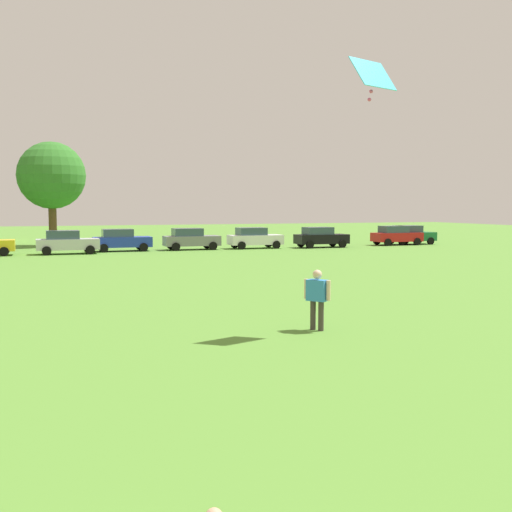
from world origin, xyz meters
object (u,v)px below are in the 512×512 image
(parked_car_gray_4, at_px, (191,239))
(parked_car_blue_3, at_px, (121,240))
(parked_car_red_7, at_px, (396,235))
(parked_car_silver_2, at_px, (67,242))
(parked_car_black_6, at_px, (321,237))
(kite, at_px, (373,75))
(parked_car_green_8, at_px, (410,235))
(parked_car_white_5, at_px, (254,238))
(tree_far_right, at_px, (52,176))
(adult_bystander, at_px, (317,294))

(parked_car_gray_4, bearing_deg, parked_car_blue_3, 177.71)
(parked_car_red_7, bearing_deg, parked_car_gray_4, 179.01)
(parked_car_silver_2, distance_m, parked_car_black_6, 20.04)
(kite, xyz_separation_m, parked_car_black_6, (13.47, 31.35, -6.07))
(parked_car_blue_3, bearing_deg, parked_car_red_7, -1.28)
(parked_car_blue_3, xyz_separation_m, parked_car_gray_4, (5.33, -0.21, 0.00))
(parked_car_black_6, bearing_deg, kite, -113.25)
(parked_car_red_7, relative_size, parked_car_green_8, 1.00)
(parked_car_white_5, bearing_deg, tree_far_right, 151.20)
(kite, bearing_deg, parked_car_black_6, 66.75)
(parked_car_blue_3, relative_size, tree_far_right, 0.49)
(parked_car_green_8, relative_size, tree_far_right, 0.49)
(parked_car_silver_2, bearing_deg, parked_car_white_5, 4.14)
(kite, height_order, parked_car_silver_2, kite)
(adult_bystander, height_order, parked_car_silver_2, same)
(kite, relative_size, parked_car_black_6, 0.34)
(kite, height_order, parked_car_blue_3, kite)
(parked_car_white_5, height_order, parked_car_black_6, same)
(parked_car_white_5, bearing_deg, parked_car_green_8, 1.36)
(adult_bystander, xyz_separation_m, parked_car_green_8, (24.18, 32.08, -0.14))
(kite, distance_m, parked_car_black_6, 34.65)
(kite, distance_m, parked_car_green_8, 40.12)
(tree_far_right, bearing_deg, adult_bystander, -81.76)
(kite, xyz_separation_m, parked_car_silver_2, (-6.57, 31.07, -6.07))
(parked_car_white_5, bearing_deg, adult_bystander, -106.46)
(parked_car_red_7, height_order, tree_far_right, tree_far_right)
(parked_car_black_6, height_order, tree_far_right, tree_far_right)
(parked_car_green_8, distance_m, tree_far_right, 31.45)
(parked_car_silver_2, relative_size, parked_car_blue_3, 1.00)
(parked_car_green_8, bearing_deg, tree_far_right, 165.07)
(adult_bystander, distance_m, parked_car_green_8, 40.18)
(kite, bearing_deg, adult_bystander, 164.56)
(adult_bystander, height_order, parked_car_white_5, same)
(adult_bystander, relative_size, parked_car_gray_4, 0.39)
(parked_car_white_5, bearing_deg, parked_car_black_6, -8.02)
(kite, height_order, tree_far_right, tree_far_right)
(tree_far_right, bearing_deg, parked_car_black_6, -23.79)
(parked_car_white_5, relative_size, parked_car_red_7, 1.00)
(parked_car_white_5, distance_m, parked_car_green_8, 14.81)
(parked_car_blue_3, distance_m, parked_car_red_7, 23.64)
(adult_bystander, distance_m, parked_car_gray_4, 32.24)
(parked_car_silver_2, bearing_deg, parked_car_black_6, 0.79)
(parked_car_black_6, bearing_deg, parked_car_silver_2, -179.21)
(parked_car_silver_2, bearing_deg, tree_far_right, 93.94)
(kite, height_order, parked_car_green_8, kite)
(parked_car_white_5, xyz_separation_m, parked_car_green_8, (14.81, 0.35, 0.00))
(parked_car_red_7, bearing_deg, parked_car_blue_3, 178.72)
(tree_far_right, bearing_deg, parked_car_red_7, -16.58)
(parked_car_silver_2, distance_m, parked_car_red_7, 27.66)
(parked_car_black_6, bearing_deg, tree_far_right, 156.21)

